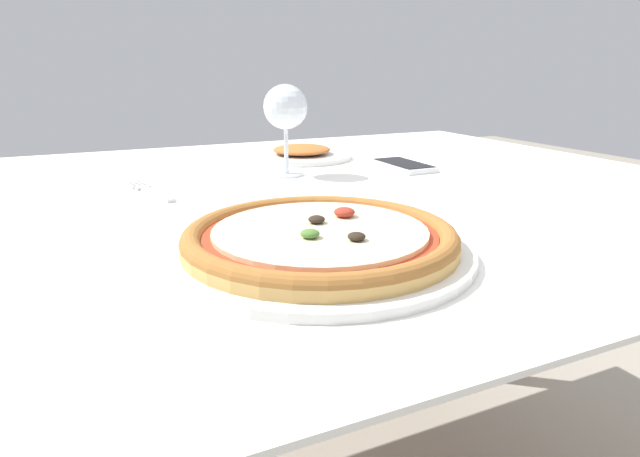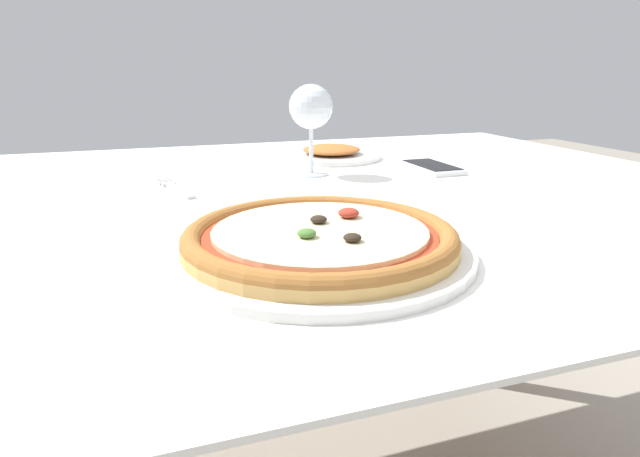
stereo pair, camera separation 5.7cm
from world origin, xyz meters
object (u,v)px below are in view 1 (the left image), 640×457
(pizza_plate, at_px, (320,240))
(dining_table, at_px, (336,231))
(cell_phone, at_px, (403,165))
(wine_glass_far_left, at_px, (285,109))
(side_plate, at_px, (302,154))
(fork, at_px, (149,191))

(pizza_plate, bearing_deg, dining_table, 60.46)
(cell_phone, bearing_deg, wine_glass_far_left, 172.87)
(side_plate, bearing_deg, wine_glass_far_left, -121.93)
(cell_phone, height_order, side_plate, side_plate)
(dining_table, xyz_separation_m, side_plate, (0.05, 0.28, 0.09))
(cell_phone, distance_m, side_plate, 0.23)
(fork, height_order, wine_glass_far_left, wine_glass_far_left)
(pizza_plate, distance_m, fork, 0.41)
(pizza_plate, distance_m, side_plate, 0.62)
(pizza_plate, relative_size, side_plate, 1.53)
(pizza_plate, bearing_deg, fork, 107.73)
(cell_phone, bearing_deg, side_plate, 126.55)
(pizza_plate, bearing_deg, wine_glass_far_left, 73.05)
(dining_table, height_order, fork, fork)
(fork, relative_size, cell_phone, 1.17)
(pizza_plate, xyz_separation_m, side_plate, (0.23, 0.58, -0.01))
(side_plate, bearing_deg, pizza_plate, -111.40)
(fork, bearing_deg, cell_phone, 0.49)
(wine_glass_far_left, relative_size, cell_phone, 1.14)
(pizza_plate, relative_size, fork, 1.95)
(dining_table, distance_m, side_plate, 0.30)
(fork, xyz_separation_m, cell_phone, (0.49, 0.00, 0.00))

